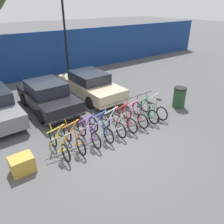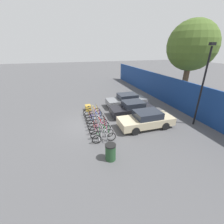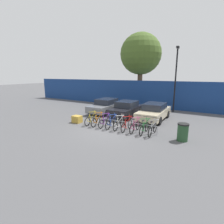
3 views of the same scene
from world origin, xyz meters
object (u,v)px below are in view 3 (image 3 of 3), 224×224
bike_rack (120,122)px  cargo_crate (77,119)px  bicycle_yellow (92,120)px  bicycle_pink (135,126)px  car_black (126,109)px  lamp_post (176,76)px  bicycle_orange (98,121)px  bicycle_silver (153,129)px  trash_bin (183,132)px  tree_behind_hoarding (141,54)px  bicycle_blue (112,123)px  bicycle_white (119,124)px  car_grey (106,106)px  bicycle_purple (105,122)px  car_beige (154,112)px  bicycle_red (127,125)px  bicycle_green (144,128)px

bike_rack → cargo_crate: bike_rack is taller
bicycle_yellow → bicycle_pink: size_ratio=1.00×
car_black → lamp_post: bearing=52.4°
bicycle_orange → bicycle_silver: (4.18, 0.00, 0.00)m
lamp_post → cargo_crate: (-5.77, -8.13, -3.28)m
lamp_post → trash_bin: bearing=-75.3°
bicycle_yellow → bicycle_pink: (3.57, 0.00, 0.00)m
bicycle_yellow → tree_behind_hoarding: 12.23m
tree_behind_hoarding → bicycle_silver: bearing=-64.5°
bicycle_blue → bicycle_white: size_ratio=1.00×
car_grey → bike_rack: bearing=-47.3°
bicycle_purple → bicycle_blue: bearing=-0.6°
bicycle_yellow → bike_rack: bearing=0.4°
lamp_post → tree_behind_hoarding: size_ratio=0.73×
lamp_post → bicycle_orange: bearing=-115.8°
bicycle_white → trash_bin: bicycle_white is taller
car_beige → lamp_post: (0.75, 4.17, 2.86)m
bike_rack → bicycle_silver: bicycle_silver is taller
bicycle_red → tree_behind_hoarding: size_ratio=0.20×
bicycle_white → cargo_crate: bicycle_white is taller
bicycle_blue → bicycle_pink: same height
bicycle_silver → trash_bin: bearing=-5.0°
bicycle_red → car_black: (-1.80, 3.70, 0.31)m
bicycle_blue → car_grey: bearing=126.3°
bicycle_yellow → car_grey: bearing=104.0°
bicycle_purple → bicycle_silver: size_ratio=1.00×
bike_rack → lamp_post: size_ratio=0.83×
bicycle_green → car_grey: 6.86m
bicycle_yellow → bicycle_blue: 1.78m
bicycle_silver → bicycle_white: bearing=177.4°
bike_rack → bicycle_pink: bearing=-7.2°
bicycle_silver → tree_behind_hoarding: bearing=112.9°
bicycle_white → bicycle_yellow: bearing=178.0°
bicycle_silver → car_grey: 7.31m
bike_rack → trash_bin: size_ratio=5.16×
bicycle_blue → bicycle_green: (2.43, 0.00, 0.00)m
car_grey → lamp_post: (5.71, 3.86, 2.86)m
bicycle_white → bicycle_red: size_ratio=1.00×
bicycle_red → bicycle_green: (1.25, 0.00, 0.00)m
bicycle_green → tree_behind_hoarding: tree_behind_hoarding is taller
lamp_post → cargo_crate: size_ratio=9.13×
bicycle_silver → bicycle_blue: bearing=177.4°
bicycle_pink → bicycle_silver: 1.20m
bicycle_pink → tree_behind_hoarding: tree_behind_hoarding is taller
cargo_crate → tree_behind_hoarding: size_ratio=0.08×
bicycle_silver → bicycle_orange: bearing=177.4°
bike_rack → bicycle_red: bearing=-14.4°
bicycle_green → bicycle_orange: bearing=-179.4°
bicycle_white → trash_bin: (4.18, -0.08, 0.14)m
bicycle_blue → cargo_crate: bicycle_blue is taller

